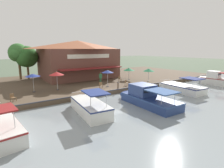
% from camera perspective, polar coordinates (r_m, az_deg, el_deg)
% --- Properties ---
extents(ground_plane, '(220.00, 220.00, 0.00)m').
position_cam_1_polar(ground_plane, '(23.49, -0.47, -3.75)').
color(ground_plane, '#4C5B47').
extents(quay_deck, '(22.00, 56.00, 0.60)m').
position_cam_1_polar(quay_deck, '(32.90, -11.31, 0.91)').
color(quay_deck, '#4C3D2D').
rests_on(quay_deck, ground).
extents(quay_edge_fender, '(0.20, 50.40, 0.10)m').
position_cam_1_polar(quay_edge_fender, '(23.41, -0.61, -2.17)').
color(quay_edge_fender, '#2D2D33').
rests_on(quay_edge_fender, quay_deck).
extents(waterfront_restaurant, '(11.66, 14.02, 7.15)m').
position_cam_1_polar(waterfront_restaurant, '(35.19, -10.94, 8.04)').
color(waterfront_restaurant, brown).
rests_on(waterfront_restaurant, quay_deck).
extents(patio_umbrella_mid_patio_right, '(1.75, 1.75, 2.53)m').
position_cam_1_polar(patio_umbrella_mid_patio_right, '(25.72, -1.45, 4.12)').
color(patio_umbrella_mid_patio_right, '#B7B7B7').
rests_on(patio_umbrella_mid_patio_right, quay_deck).
extents(patio_umbrella_mid_patio_left, '(1.86, 1.86, 2.43)m').
position_cam_1_polar(patio_umbrella_mid_patio_left, '(24.75, -24.51, 2.63)').
color(patio_umbrella_mid_patio_left, '#B7B7B7').
rests_on(patio_umbrella_mid_patio_left, quay_deck).
extents(patio_umbrella_by_entrance, '(2.03, 2.03, 2.21)m').
position_cam_1_polar(patio_umbrella_by_entrance, '(31.98, 5.55, 4.82)').
color(patio_umbrella_by_entrance, '#B7B7B7').
rests_on(patio_umbrella_by_entrance, quay_deck).
extents(patio_umbrella_far_corner, '(1.97, 1.97, 2.28)m').
position_cam_1_polar(patio_umbrella_far_corner, '(30.86, 11.90, 4.53)').
color(patio_umbrella_far_corner, '#B7B7B7').
rests_on(patio_umbrella_far_corner, quay_deck).
extents(patio_umbrella_back_row, '(1.96, 1.96, 2.54)m').
position_cam_1_polar(patio_umbrella_back_row, '(24.79, -17.61, 3.30)').
color(patio_umbrella_back_row, '#B7B7B7').
rests_on(patio_umbrella_back_row, quay_deck).
extents(cafe_chair_facing_river, '(0.47, 0.47, 0.85)m').
position_cam_1_polar(cafe_chair_facing_river, '(30.25, 2.59, 1.72)').
color(cafe_chair_facing_river, brown).
rests_on(cafe_chair_facing_river, quay_deck).
extents(cafe_chair_mid_patio, '(0.60, 0.60, 0.85)m').
position_cam_1_polar(cafe_chair_mid_patio, '(21.50, -29.68, -3.73)').
color(cafe_chair_mid_patio, brown).
rests_on(cafe_chair_mid_patio, quay_deck).
extents(cafe_chair_back_row_seat, '(0.58, 0.58, 0.85)m').
position_cam_1_polar(cafe_chair_back_row_seat, '(26.92, 4.71, 0.50)').
color(cafe_chair_back_row_seat, brown).
rests_on(cafe_chair_back_row_seat, quay_deck).
extents(cafe_chair_under_first_umbrella, '(0.57, 0.57, 0.85)m').
position_cam_1_polar(cafe_chair_under_first_umbrella, '(25.16, -3.66, -0.25)').
color(cafe_chair_under_first_umbrella, brown).
rests_on(cafe_chair_under_first_umbrella, quay_deck).
extents(person_at_quay_edge, '(0.51, 0.51, 1.82)m').
position_cam_1_polar(person_at_quay_edge, '(28.45, -3.78, 2.48)').
color(person_at_quay_edge, '#337547').
rests_on(person_at_quay_edge, quay_deck).
extents(motorboat_far_downstream, '(8.20, 3.04, 2.14)m').
position_cam_1_polar(motorboat_far_downstream, '(20.00, 10.57, -4.22)').
color(motorboat_far_downstream, navy).
rests_on(motorboat_far_downstream, river_water).
extents(motorboat_distant_upstream, '(6.53, 2.61, 2.33)m').
position_cam_1_polar(motorboat_distant_upstream, '(35.01, 30.61, 1.17)').
color(motorboat_distant_upstream, silver).
rests_on(motorboat_distant_upstream, river_water).
extents(motorboat_outer_channel, '(7.17, 3.00, 2.20)m').
position_cam_1_polar(motorboat_outer_channel, '(27.31, 20.94, -0.97)').
color(motorboat_outer_channel, white).
rests_on(motorboat_outer_channel, river_water).
extents(motorboat_nearest_quay, '(6.81, 2.75, 2.43)m').
position_cam_1_polar(motorboat_nearest_quay, '(17.29, -7.94, -6.85)').
color(motorboat_nearest_quay, white).
rests_on(motorboat_nearest_quay, river_water).
extents(mooring_post, '(0.22, 0.22, 1.00)m').
position_cam_1_polar(mooring_post, '(24.36, 1.96, -0.54)').
color(mooring_post, '#473323').
rests_on(mooring_post, quay_deck).
extents(tree_downstream_bank, '(3.53, 3.37, 6.55)m').
position_cam_1_polar(tree_downstream_bank, '(36.08, -28.44, 8.75)').
color(tree_downstream_bank, brown).
rests_on(tree_downstream_bank, quay_deck).
extents(tree_upstream_bank, '(4.13, 3.93, 6.12)m').
position_cam_1_polar(tree_upstream_bank, '(36.06, -26.24, 7.82)').
color(tree_upstream_bank, brown).
rests_on(tree_upstream_bank, quay_deck).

